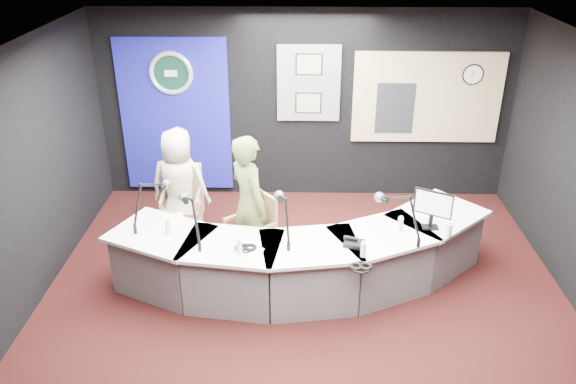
{
  "coord_description": "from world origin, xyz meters",
  "views": [
    {
      "loc": [
        -0.08,
        -5.07,
        4.02
      ],
      "look_at": [
        -0.2,
        0.8,
        1.1
      ],
      "focal_mm": 36.0,
      "sensor_mm": 36.0,
      "label": 1
    }
  ],
  "objects_px": {
    "armchair_left": "(181,203)",
    "broadcast_desk": "(301,258)",
    "person_woman": "(249,205)",
    "person_man": "(180,186)",
    "armchair_right": "(250,232)"
  },
  "relations": [
    {
      "from": "person_woman",
      "to": "armchair_left",
      "type": "bearing_deg",
      "value": 20.87
    },
    {
      "from": "armchair_right",
      "to": "person_woman",
      "type": "xyz_separation_m",
      "value": [
        -0.0,
        0.0,
        0.37
      ]
    },
    {
      "from": "broadcast_desk",
      "to": "armchair_left",
      "type": "height_order",
      "value": "armchair_left"
    },
    {
      "from": "person_man",
      "to": "person_woman",
      "type": "bearing_deg",
      "value": 149.66
    },
    {
      "from": "broadcast_desk",
      "to": "armchair_right",
      "type": "height_order",
      "value": "armchair_right"
    },
    {
      "from": "person_man",
      "to": "person_woman",
      "type": "height_order",
      "value": "person_woman"
    },
    {
      "from": "broadcast_desk",
      "to": "person_man",
      "type": "height_order",
      "value": "person_man"
    },
    {
      "from": "person_man",
      "to": "person_woman",
      "type": "xyz_separation_m",
      "value": [
        0.96,
        -0.68,
        0.09
      ]
    },
    {
      "from": "broadcast_desk",
      "to": "armchair_left",
      "type": "relative_size",
      "value": 4.25
    },
    {
      "from": "broadcast_desk",
      "to": "person_woman",
      "type": "bearing_deg",
      "value": 148.55
    },
    {
      "from": "armchair_left",
      "to": "armchair_right",
      "type": "xyz_separation_m",
      "value": [
        0.96,
        -0.68,
        -0.03
      ]
    },
    {
      "from": "broadcast_desk",
      "to": "person_man",
      "type": "relative_size",
      "value": 2.9
    },
    {
      "from": "armchair_right",
      "to": "person_woman",
      "type": "bearing_deg",
      "value": -130.05
    },
    {
      "from": "armchair_left",
      "to": "armchair_right",
      "type": "bearing_deg",
      "value": -39.55
    },
    {
      "from": "armchair_left",
      "to": "broadcast_desk",
      "type": "bearing_deg",
      "value": -38.12
    }
  ]
}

